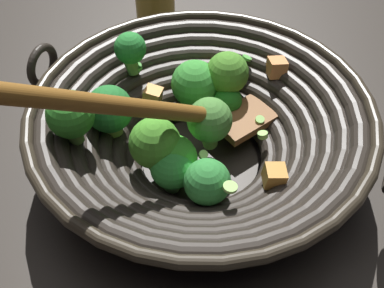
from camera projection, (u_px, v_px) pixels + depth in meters
ground_plane at (200, 165)px, 0.63m from camera, size 4.00×4.00×0.00m
wok at (198, 129)px, 0.58m from camera, size 0.38×0.39×0.23m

